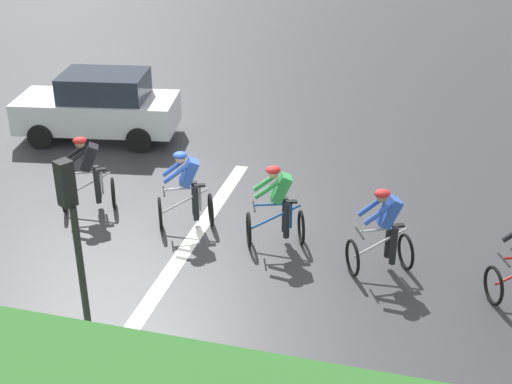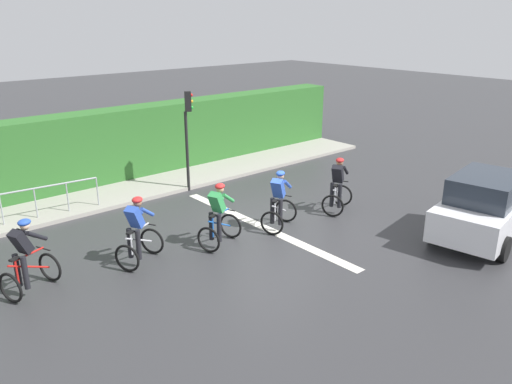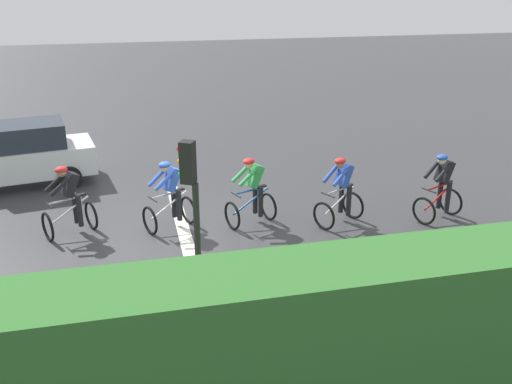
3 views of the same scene
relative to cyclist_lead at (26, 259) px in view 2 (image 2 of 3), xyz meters
name	(u,v)px [view 2 (image 2 of 3)]	position (x,y,z in m)	size (l,w,h in m)	color
ground_plane	(268,225)	(-0.55, -6.34, -0.80)	(80.00, 80.00, 0.00)	#333335
sidewalk_kerb	(117,191)	(4.82, -4.34, -0.74)	(2.80, 21.68, 0.12)	#9E998E
stone_wall_low	(105,180)	(5.72, -4.34, -0.56)	(0.44, 21.68, 0.47)	gray
hedge_wall	(98,149)	(6.02, -4.34, 0.49)	(1.10, 21.68, 2.57)	#2D6628
road_marking_stop_line	(262,227)	(-0.55, -6.13, -0.79)	(7.00, 0.30, 0.01)	silver
cyclist_lead	(26,259)	(0.00, 0.00, 0.00)	(1.04, 1.26, 1.66)	black
cyclist_second	(138,233)	(-0.30, -2.44, 0.00)	(1.09, 1.27, 1.66)	black
cyclist_mid	(219,217)	(-0.74, -4.48, 0.00)	(1.00, 1.25, 1.66)	black
cyclist_fourth	(279,202)	(-0.94, -6.39, 0.00)	(1.07, 1.27, 1.66)	black
cyclist_trailing	(338,186)	(-1.13, -8.63, 0.00)	(1.08, 1.27, 1.66)	black
car_white	(486,206)	(-4.88, -10.22, 0.08)	(2.40, 4.33, 1.76)	silver
traffic_light_near_crossing	(188,126)	(3.42, -6.36, 1.43)	(0.27, 0.29, 3.34)	black
pedestrian_railing_kerbside	(51,194)	(3.92, -1.91, -0.04)	(0.32, 2.71, 1.03)	#999EA3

